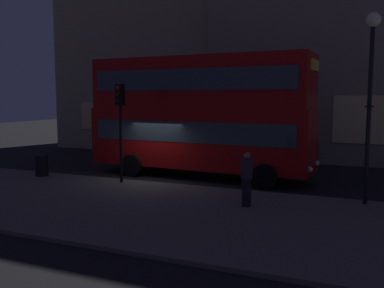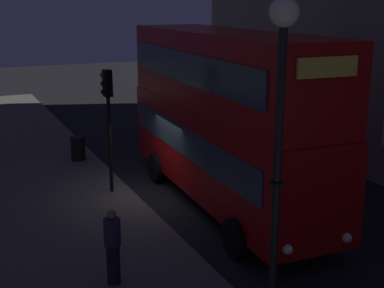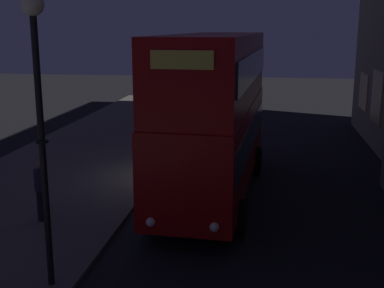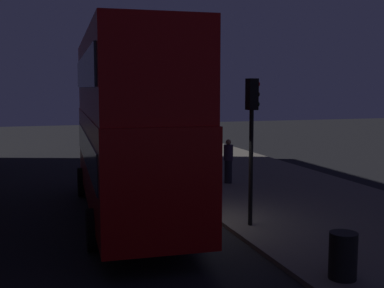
{
  "view_description": "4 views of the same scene",
  "coord_description": "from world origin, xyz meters",
  "px_view_note": "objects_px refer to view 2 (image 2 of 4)",
  "views": [
    {
      "loc": [
        8.7,
        -16.07,
        3.65
      ],
      "look_at": [
        1.42,
        1.06,
        1.58
      ],
      "focal_mm": 39.34,
      "sensor_mm": 36.0,
      "label": 1
    },
    {
      "loc": [
        15.57,
        -6.02,
        6.24
      ],
      "look_at": [
        0.67,
        0.95,
        1.84
      ],
      "focal_mm": 49.62,
      "sensor_mm": 36.0,
      "label": 2
    },
    {
      "loc": [
        18.22,
        3.36,
        5.67
      ],
      "look_at": [
        0.09,
        0.61,
        1.38
      ],
      "focal_mm": 47.19,
      "sensor_mm": 36.0,
      "label": 3
    },
    {
      "loc": [
        -12.95,
        4.28,
        3.93
      ],
      "look_at": [
        -0.08,
        0.13,
        2.38
      ],
      "focal_mm": 45.88,
      "sensor_mm": 36.0,
      "label": 4
    }
  ],
  "objects_px": {
    "double_decker_bus": "(224,111)",
    "traffic_light_near_kerb": "(108,106)",
    "litter_bin": "(78,148)",
    "pedestrian": "(113,246)",
    "street_lamp": "(280,117)"
  },
  "relations": [
    {
      "from": "double_decker_bus",
      "to": "litter_bin",
      "type": "xyz_separation_m",
      "value": [
        -6.39,
        -3.12,
        -2.43
      ]
    },
    {
      "from": "double_decker_bus",
      "to": "pedestrian",
      "type": "relative_size",
      "value": 5.92
    },
    {
      "from": "double_decker_bus",
      "to": "street_lamp",
      "type": "xyz_separation_m",
      "value": [
        7.12,
        -2.85,
        1.44
      ]
    },
    {
      "from": "traffic_light_near_kerb",
      "to": "pedestrian",
      "type": "bearing_deg",
      "value": -16.64
    },
    {
      "from": "traffic_light_near_kerb",
      "to": "street_lamp",
      "type": "bearing_deg",
      "value": 0.32
    },
    {
      "from": "street_lamp",
      "to": "litter_bin",
      "type": "distance_m",
      "value": 14.05
    },
    {
      "from": "traffic_light_near_kerb",
      "to": "litter_bin",
      "type": "bearing_deg",
      "value": -178.74
    },
    {
      "from": "double_decker_bus",
      "to": "traffic_light_near_kerb",
      "type": "distance_m",
      "value": 3.76
    },
    {
      "from": "double_decker_bus",
      "to": "pedestrian",
      "type": "bearing_deg",
      "value": -49.83
    },
    {
      "from": "double_decker_bus",
      "to": "street_lamp",
      "type": "distance_m",
      "value": 7.8
    },
    {
      "from": "double_decker_bus",
      "to": "street_lamp",
      "type": "height_order",
      "value": "street_lamp"
    },
    {
      "from": "double_decker_bus",
      "to": "traffic_light_near_kerb",
      "type": "relative_size",
      "value": 2.58
    },
    {
      "from": "pedestrian",
      "to": "street_lamp",
      "type": "bearing_deg",
      "value": 55.41
    },
    {
      "from": "pedestrian",
      "to": "litter_bin",
      "type": "relative_size",
      "value": 1.87
    },
    {
      "from": "traffic_light_near_kerb",
      "to": "litter_bin",
      "type": "relative_size",
      "value": 4.29
    }
  ]
}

